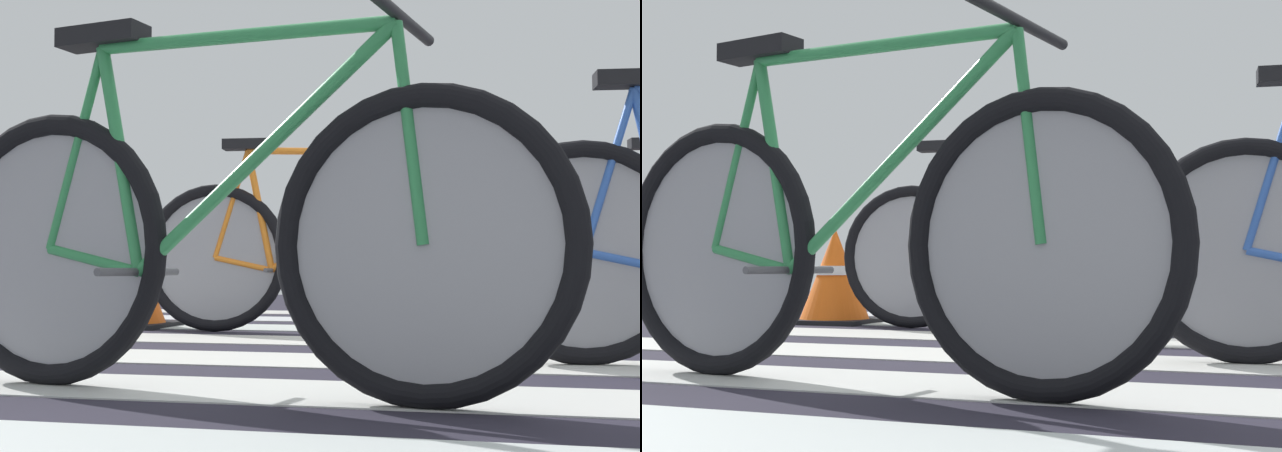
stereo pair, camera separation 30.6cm
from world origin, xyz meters
TOP-DOWN VIEW (x-y plane):
  - ground at (0.00, 0.00)m, footprint 18.00×14.00m
  - crosswalk_markings at (-0.01, -0.06)m, footprint 5.47×6.53m
  - bicycle_1_of_4 at (-0.77, -0.91)m, footprint 1.72×0.54m
  - bicycle_3_of_4 at (-1.02, 1.18)m, footprint 1.73×0.52m
  - traffic_cone at (-2.09, 1.36)m, footprint 0.46×0.46m

SIDE VIEW (x-z plane):
  - ground at x=0.00m, z-range 0.00..0.02m
  - crosswalk_markings at x=-0.01m, z-range 0.02..0.02m
  - traffic_cone at x=-2.09m, z-range 0.01..0.53m
  - bicycle_1_of_4 at x=-0.77m, z-range -0.06..0.87m
  - bicycle_3_of_4 at x=-1.02m, z-range -0.06..0.87m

